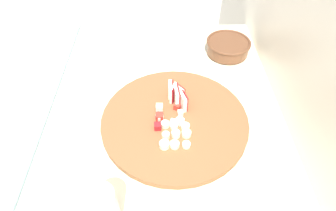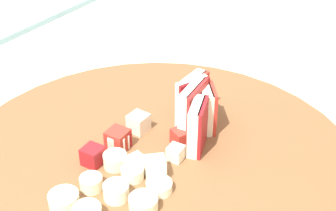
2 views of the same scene
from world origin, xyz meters
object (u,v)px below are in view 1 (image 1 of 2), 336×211
Objects in this scene: banana_slice_rows at (175,136)px; small_jar at (103,210)px; apple_wedge_fan at (177,95)px; apple_dice_pile at (166,116)px; ceramic_bowl at (228,46)px; cutting_board at (175,121)px.

small_jar is (0.23, -0.16, 0.04)m from banana_slice_rows.
apple_dice_pile is at bearing -26.38° from apple_wedge_fan.
small_jar is (0.37, -0.18, 0.02)m from apple_wedge_fan.
banana_slice_rows is at bearing 143.95° from small_jar.
ceramic_bowl reaches higher than banana_slice_rows.
cutting_board is 2.62× the size of ceramic_bowl.
banana_slice_rows is at bearing -2.55° from cutting_board.
ceramic_bowl reaches higher than apple_dice_pile.
apple_wedge_fan is at bearing -37.06° from ceramic_bowl.
ceramic_bowl is (-0.35, 0.22, 0.02)m from cutting_board.
apple_wedge_fan reaches higher than cutting_board.
apple_dice_pile reaches higher than cutting_board.
cutting_board is 3.36× the size of small_jar.
apple_wedge_fan reaches higher than banana_slice_rows.
banana_slice_rows reaches higher than cutting_board.
apple_dice_pile is 0.07m from banana_slice_rows.
apple_dice_pile is at bearing -161.67° from banana_slice_rows.
cutting_board is 0.08m from apple_wedge_fan.
apple_dice_pile is at bearing 154.52° from small_jar.
ceramic_bowl is (-0.42, 0.22, 0.01)m from banana_slice_rows.
cutting_board is at bearing 150.51° from small_jar.
apple_wedge_fan is 0.57× the size of ceramic_bowl.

